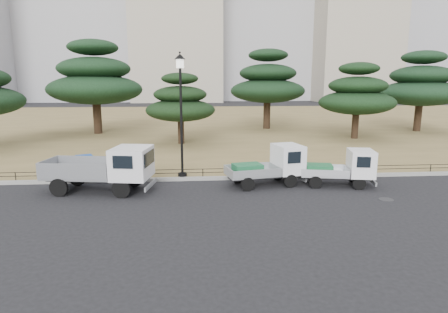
{
  "coord_description": "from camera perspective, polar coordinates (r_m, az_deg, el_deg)",
  "views": [
    {
      "loc": [
        -1.48,
        -15.46,
        4.77
      ],
      "look_at": [
        0.0,
        2.0,
        1.3
      ],
      "focal_mm": 30.0,
      "sensor_mm": 36.0,
      "label": 1
    }
  ],
  "objects": [
    {
      "name": "truck_kei_rear",
      "position": [
        18.34,
        17.61,
        -1.66
      ],
      "size": [
        3.49,
        2.01,
        1.72
      ],
      "rotation": [
        0.0,
        0.0,
        -0.21
      ],
      "color": "black",
      "rests_on": "ground"
    },
    {
      "name": "lawn",
      "position": [
        46.33,
        -2.99,
        5.36
      ],
      "size": [
        120.0,
        56.0,
        0.15
      ],
      "primitive_type": "cube",
      "color": "olive",
      "rests_on": "ground"
    },
    {
      "name": "truck_kei_front",
      "position": [
        17.74,
        7.12,
        -1.37
      ],
      "size": [
        3.78,
        2.17,
        1.88
      ],
      "rotation": [
        0.0,
        0.0,
        0.2
      ],
      "color": "black",
      "rests_on": "ground"
    },
    {
      "name": "tarp_pile",
      "position": [
        20.08,
        -21.13,
        -1.6
      ],
      "size": [
        1.96,
        1.73,
        1.08
      ],
      "rotation": [
        0.0,
        0.0,
        0.4
      ],
      "color": "#1546A8",
      "rests_on": "lawn"
    },
    {
      "name": "tower_east",
      "position": [
        107.65,
        19.23,
        20.9
      ],
      "size": [
        20.0,
        18.0,
        48.0
      ],
      "primitive_type": "cube",
      "color": "#AAA08C",
      "rests_on": "ground"
    },
    {
      "name": "curb",
      "position": [
        18.72,
        -0.15,
        -3.31
      ],
      "size": [
        120.0,
        0.25,
        0.16
      ],
      "primitive_type": "cube",
      "color": "gray",
      "rests_on": "ground"
    },
    {
      "name": "pine_west_near",
      "position": [
        36.33,
        -19.07,
        10.96
      ],
      "size": [
        8.41,
        8.41,
        8.41
      ],
      "color": "black",
      "rests_on": "lawn"
    },
    {
      "name": "pine_center_right",
      "position": [
        38.47,
        6.65,
        11.07
      ],
      "size": [
        7.46,
        7.46,
        7.92
      ],
      "color": "black",
      "rests_on": "lawn"
    },
    {
      "name": "pine_center_left",
      "position": [
        28.78,
        -6.67,
        8.09
      ],
      "size": [
        5.27,
        5.27,
        5.36
      ],
      "color": "black",
      "rests_on": "lawn"
    },
    {
      "name": "ground",
      "position": [
        16.25,
        0.6,
        -5.87
      ],
      "size": [
        220.0,
        220.0,
        0.0
      ],
      "primitive_type": "plane",
      "color": "black"
    },
    {
      "name": "manhole",
      "position": [
        17.02,
        23.48,
        -6.01
      ],
      "size": [
        0.6,
        0.6,
        0.01
      ],
      "primitive_type": "cylinder",
      "color": "#2D2D30",
      "rests_on": "ground"
    },
    {
      "name": "street_lamp",
      "position": [
        18.38,
        -6.61,
        9.29
      ],
      "size": [
        0.53,
        0.53,
        5.96
      ],
      "color": "black",
      "rests_on": "lawn"
    },
    {
      "name": "truck_large",
      "position": [
        17.26,
        -17.71,
        -1.55
      ],
      "size": [
        4.85,
        2.51,
        2.02
      ],
      "rotation": [
        0.0,
        0.0,
        -0.16
      ],
      "color": "black",
      "rests_on": "ground"
    },
    {
      "name": "pine_east_near",
      "position": [
        33.18,
        19.63,
        8.83
      ],
      "size": [
        6.2,
        6.2,
        6.27
      ],
      "color": "black",
      "rests_on": "lawn"
    },
    {
      "name": "pipe_fence",
      "position": [
        18.78,
        -0.19,
        -2.13
      ],
      "size": [
        38.0,
        0.04,
        0.4
      ],
      "color": "black",
      "rests_on": "lawn"
    },
    {
      "name": "pine_east_far",
      "position": [
        40.78,
        27.83,
        9.59
      ],
      "size": [
        7.55,
        7.55,
        7.59
      ],
      "color": "black",
      "rests_on": "lawn"
    }
  ]
}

